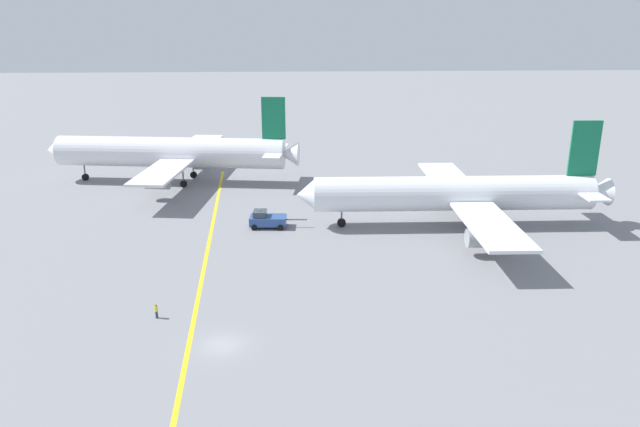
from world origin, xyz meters
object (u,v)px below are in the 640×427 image
pushback_tug (267,219)px  ground_crew_wing_walker_right (156,311)px  airliner_at_gate_left (173,153)px  airliner_being_pushed (456,194)px

pushback_tug → ground_crew_wing_walker_right: bearing=-110.7°
airliner_at_gate_left → ground_crew_wing_walker_right: airliner_at_gate_left is taller
airliner_at_gate_left → ground_crew_wing_walker_right: size_ratio=30.81×
airliner_at_gate_left → pushback_tug: (18.69, -27.09, -4.57)m
airliner_at_gate_left → pushback_tug: 33.23m
airliner_being_pushed → pushback_tug: bearing=178.6°
airliner_at_gate_left → airliner_being_pushed: (47.44, -27.80, -0.78)m
pushback_tug → airliner_being_pushed: bearing=-1.4°
airliner_being_pushed → ground_crew_wing_walker_right: airliner_being_pushed is taller
pushback_tug → airliner_at_gate_left: bearing=124.6°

